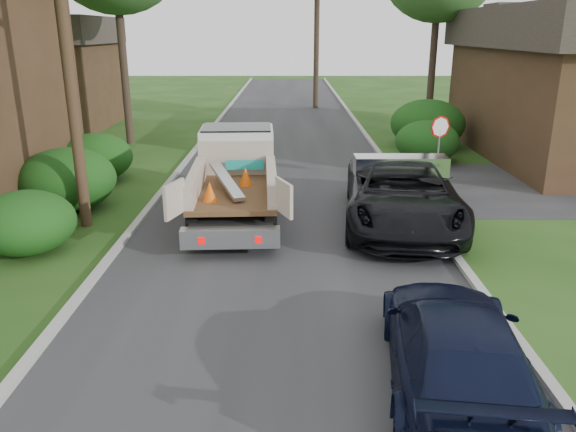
# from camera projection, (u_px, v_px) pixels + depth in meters

# --- Properties ---
(ground) EXTENTS (120.00, 120.00, 0.00)m
(ground) POSITION_uv_depth(u_px,v_px,m) (282.00, 310.00, 10.87)
(ground) COLOR #1C4012
(ground) RESTS_ON ground
(road) EXTENTS (8.00, 90.00, 0.02)m
(road) POSITION_uv_depth(u_px,v_px,m) (285.00, 180.00, 20.37)
(road) COLOR #28282B
(road) RESTS_ON ground
(curb_left) EXTENTS (0.20, 90.00, 0.12)m
(curb_left) POSITION_uv_depth(u_px,v_px,m) (172.00, 178.00, 20.36)
(curb_left) COLOR #9E9E99
(curb_left) RESTS_ON ground
(curb_right) EXTENTS (0.20, 90.00, 0.12)m
(curb_right) POSITION_uv_depth(u_px,v_px,m) (398.00, 178.00, 20.34)
(curb_right) COLOR #9E9E99
(curb_right) RESTS_ON ground
(stop_sign) EXTENTS (0.71, 0.32, 2.48)m
(stop_sign) POSITION_uv_depth(u_px,v_px,m) (439.00, 136.00, 18.85)
(stop_sign) COLOR slate
(stop_sign) RESTS_ON ground
(utility_pole) EXTENTS (2.42, 1.25, 10.00)m
(utility_pole) POSITION_uv_depth(u_px,v_px,m) (64.00, 30.00, 13.99)
(utility_pole) COLOR #382619
(utility_pole) RESTS_ON ground
(house_left_far) EXTENTS (7.56, 7.56, 6.00)m
(house_left_far) POSITION_uv_depth(u_px,v_px,m) (41.00, 71.00, 30.83)
(house_left_far) COLOR #3C2918
(house_left_far) RESTS_ON ground
(hedge_left_a) EXTENTS (2.34, 2.34, 1.53)m
(hedge_left_a) POSITION_uv_depth(u_px,v_px,m) (26.00, 223.00, 13.49)
(hedge_left_a) COLOR #0E3F11
(hedge_left_a) RESTS_ON ground
(hedge_left_b) EXTENTS (2.86, 2.86, 1.87)m
(hedge_left_b) POSITION_uv_depth(u_px,v_px,m) (67.00, 179.00, 16.76)
(hedge_left_b) COLOR #0E3F11
(hedge_left_b) RESTS_ON ground
(hedge_left_c) EXTENTS (2.60, 2.60, 1.70)m
(hedge_left_c) POSITION_uv_depth(u_px,v_px,m) (96.00, 157.00, 20.11)
(hedge_left_c) COLOR #0E3F11
(hedge_left_c) RESTS_ON ground
(hedge_right_a) EXTENTS (2.60, 2.60, 1.70)m
(hedge_right_a) POSITION_uv_depth(u_px,v_px,m) (427.00, 141.00, 22.94)
(hedge_right_a) COLOR #0E3F11
(hedge_right_a) RESTS_ON ground
(hedge_right_b) EXTENTS (3.38, 3.38, 2.21)m
(hedge_right_b) POSITION_uv_depth(u_px,v_px,m) (428.00, 124.00, 25.71)
(hedge_right_b) COLOR #0E3F11
(hedge_right_b) RESTS_ON ground
(flatbed_truck) EXTENTS (2.91, 6.31, 2.35)m
(flatbed_truck) POSITION_uv_depth(u_px,v_px,m) (236.00, 169.00, 16.54)
(flatbed_truck) COLOR black
(flatbed_truck) RESTS_ON ground
(black_pickup) EXTENTS (3.71, 6.82, 1.81)m
(black_pickup) POSITION_uv_depth(u_px,v_px,m) (402.00, 193.00, 15.41)
(black_pickup) COLOR black
(black_pickup) RESTS_ON ground
(navy_suv) EXTENTS (2.57, 5.09, 1.42)m
(navy_suv) POSITION_uv_depth(u_px,v_px,m) (456.00, 347.00, 8.27)
(navy_suv) COLOR black
(navy_suv) RESTS_ON ground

